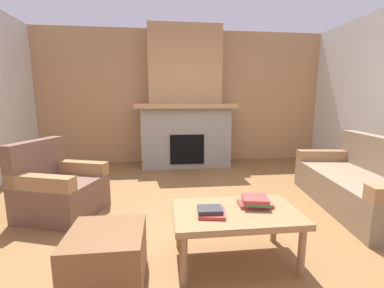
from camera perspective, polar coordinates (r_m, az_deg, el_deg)
ground at (r=2.86m, az=3.40°, el=-17.32°), size 9.00×9.00×0.00m
wall_back_wood_panel at (r=5.53m, az=-1.90°, el=10.22°), size 6.00×0.12×2.70m
fireplace at (r=5.16m, az=-1.54°, el=8.19°), size 1.90×0.82×2.70m
couch at (r=3.77m, az=33.58°, el=-7.57°), size 1.08×1.90×0.85m
armchair at (r=3.36m, az=-27.43°, el=-8.86°), size 0.96×0.96×0.85m
coffee_table at (r=2.17m, az=9.64°, el=-15.62°), size 1.00×0.60×0.43m
ottoman at (r=2.08m, az=-18.30°, el=-22.75°), size 0.52×0.52×0.40m
book_stack_near_edge at (r=2.05m, az=4.21°, el=-14.67°), size 0.24×0.25×0.06m
book_stack_center at (r=2.25m, az=13.87°, el=-12.25°), size 0.28×0.23×0.08m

